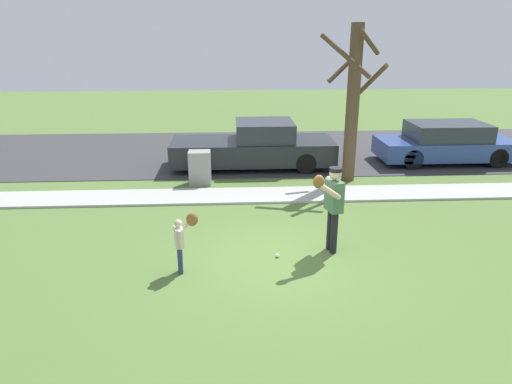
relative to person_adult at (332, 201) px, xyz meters
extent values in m
plane|color=#567538|center=(-0.94, 3.29, -1.09)|extent=(48.00, 48.00, 0.00)
cube|color=#B2B2AD|center=(-0.94, 3.39, -1.06)|extent=(36.00, 1.20, 0.06)
cube|color=#38383A|center=(-0.94, 8.39, -1.08)|extent=(36.00, 6.80, 0.02)
cylinder|color=black|center=(0.06, -0.06, -0.66)|extent=(0.14, 0.14, 0.87)
cylinder|color=black|center=(0.01, 0.11, -0.66)|extent=(0.14, 0.14, 0.87)
cube|color=#4C7251|center=(0.04, 0.02, 0.09)|extent=(0.33, 0.46, 0.62)
sphere|color=beige|center=(0.04, 0.02, 0.53)|extent=(0.24, 0.24, 0.24)
cylinder|color=black|center=(0.04, 0.02, 0.62)|extent=(0.25, 0.25, 0.07)
cylinder|color=beige|center=(-0.16, -0.29, 0.31)|extent=(0.54, 0.23, 0.42)
ellipsoid|color=brown|center=(-0.35, -0.34, 0.50)|extent=(0.25, 0.19, 0.26)
cylinder|color=beige|center=(-0.03, 0.28, 0.11)|extent=(0.10, 0.10, 0.58)
cylinder|color=navy|center=(-2.93, -0.66, -0.83)|extent=(0.08, 0.08, 0.52)
cylinder|color=navy|center=(-2.91, -0.76, -0.83)|extent=(0.08, 0.08, 0.52)
cube|color=silver|center=(-2.92, -0.71, -0.38)|extent=(0.20, 0.28, 0.37)
sphere|color=beige|center=(-2.92, -0.71, -0.11)|extent=(0.14, 0.14, 0.14)
cylinder|color=beige|center=(-2.81, -0.52, -0.25)|extent=(0.33, 0.14, 0.25)
ellipsoid|color=brown|center=(-2.69, -0.49, -0.13)|extent=(0.25, 0.19, 0.26)
cylinder|color=beige|center=(-2.88, -0.86, -0.37)|extent=(0.06, 0.06, 0.35)
sphere|color=white|center=(-1.08, -0.21, -1.05)|extent=(0.07, 0.07, 0.07)
cube|color=gray|center=(-2.86, 4.57, -0.60)|extent=(0.62, 0.50, 0.98)
cylinder|color=brown|center=(1.52, 4.73, 1.13)|extent=(0.37, 0.37, 4.44)
cylinder|color=brown|center=(2.06, 4.89, 1.80)|extent=(0.53, 1.36, 1.02)
cylinder|color=brown|center=(1.29, 5.12, 2.15)|extent=(1.05, 0.69, 0.85)
cylinder|color=brown|center=(1.11, 4.25, 2.51)|extent=(1.26, 1.11, 1.14)
cylinder|color=brown|center=(1.77, 4.43, 2.86)|extent=(0.84, 0.72, 0.74)
cube|color=#23282D|center=(-1.26, 6.29, -0.55)|extent=(5.20, 1.95, 0.70)
cube|color=#2D333D|center=(-0.87, 6.29, 0.10)|extent=(1.82, 1.79, 0.60)
cylinder|color=black|center=(-2.87, 5.43, -0.75)|extent=(0.64, 0.22, 0.64)
cylinder|color=black|center=(-2.87, 7.16, -0.75)|extent=(0.64, 0.22, 0.64)
cylinder|color=black|center=(0.36, 5.43, -0.75)|extent=(0.64, 0.22, 0.64)
cylinder|color=black|center=(0.36, 7.16, -0.75)|extent=(0.64, 0.22, 0.64)
cube|color=#2D478C|center=(5.25, 6.49, -0.60)|extent=(4.50, 1.80, 0.60)
cube|color=#2D333D|center=(5.25, 6.49, -0.02)|extent=(2.47, 1.66, 0.55)
cylinder|color=black|center=(3.85, 5.70, -0.75)|extent=(0.64, 0.22, 0.64)
cylinder|color=black|center=(3.85, 7.28, -0.75)|extent=(0.64, 0.22, 0.64)
cylinder|color=black|center=(6.64, 5.70, -0.75)|extent=(0.64, 0.22, 0.64)
cylinder|color=black|center=(6.64, 7.28, -0.75)|extent=(0.64, 0.22, 0.64)
camera|label=1|loc=(-1.96, -8.43, 3.12)|focal=32.75mm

